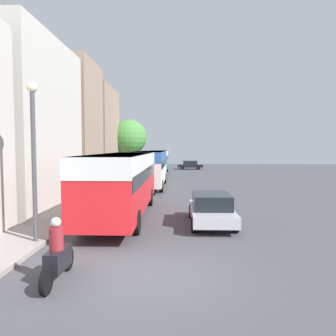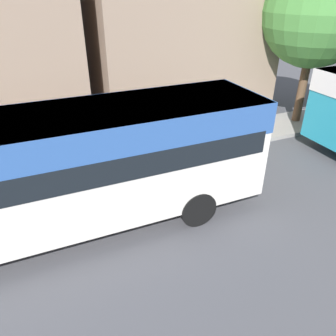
% 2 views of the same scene
% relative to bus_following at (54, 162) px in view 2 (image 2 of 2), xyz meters
% --- Properties ---
extents(building_end_row, '(5.65, 7.71, 9.86)m').
position_rel_bus_following_xyz_m(building_end_row, '(-7.39, 6.37, 2.88)').
color(building_end_row, gray).
rests_on(building_end_row, ground_plane).
extents(bus_following, '(2.49, 10.58, 3.17)m').
position_rel_bus_following_xyz_m(bus_following, '(0.00, 0.00, 0.00)').
color(bus_following, silver).
rests_on(bus_following, ground_plane).
extents(street_tree, '(4.35, 4.35, 6.74)m').
position_rel_bus_following_xyz_m(street_tree, '(-3.57, 10.89, 2.65)').
color(street_tree, brown).
rests_on(street_tree, sidewalk).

